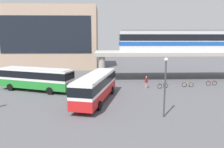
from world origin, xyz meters
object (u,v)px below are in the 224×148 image
object	(u,v)px
bicycle_orange	(188,85)
bicycle_red	(211,83)
bus_main	(96,85)
bus_secondary	(36,77)
station_building	(52,38)
bicycle_black	(163,86)
train	(173,41)
pedestrian_waiting_near_stop	(146,83)

from	to	relation	value
bicycle_orange	bicycle_red	world-z (taller)	same
bus_main	bus_secondary	bearing A→B (deg)	149.60
station_building	bicycle_black	xyz separation A→B (m)	(21.84, -22.72, -6.99)
bus_secondary	bicycle_red	xyz separation A→B (m)	(26.78, 2.42, -1.63)
bicycle_orange	bicycle_black	size ratio (longest dim) A/B	1.04
station_building	train	size ratio (longest dim) A/B	1.17
bus_secondary	pedestrian_waiting_near_stop	distance (m)	16.08
bus_secondary	pedestrian_waiting_near_stop	bearing A→B (deg)	2.97
station_building	bicycle_orange	xyz separation A→B (m)	(25.92, -22.06, -6.99)
train	bus_main	world-z (taller)	train
train	pedestrian_waiting_near_stop	xyz separation A→B (m)	(-6.02, -7.35, -6.08)
station_building	pedestrian_waiting_near_stop	distance (m)	30.53
bicycle_red	pedestrian_waiting_near_stop	size ratio (longest dim) A/B	0.99
bus_main	bicycle_black	distance (m)	11.51
bus_main	bicycle_red	bearing A→B (deg)	22.86
train	bus_main	size ratio (longest dim) A/B	1.70
station_building	bus_secondary	xyz separation A→B (m)	(3.34, -23.52, -5.36)
train	bicycle_black	distance (m)	10.50
bus_main	bicycle_orange	bearing A→B (deg)	25.69
bicycle_red	station_building	bearing A→B (deg)	144.97
train	bicycle_red	size ratio (longest dim) A/B	10.72
bus_main	bus_secondary	xyz separation A→B (m)	(-8.80, 5.16, 0.00)
bus_secondary	bicycle_black	distance (m)	18.59
bus_main	bus_secondary	world-z (taller)	same
station_building	bicycle_red	xyz separation A→B (m)	(30.11, -21.11, -6.99)
bicycle_black	pedestrian_waiting_near_stop	world-z (taller)	pedestrian_waiting_near_stop
train	bicycle_black	xyz separation A→B (m)	(-3.53, -7.38, -6.58)
train	pedestrian_waiting_near_stop	size ratio (longest dim) A/B	10.60
train	bicycle_black	bearing A→B (deg)	-115.57
bicycle_black	bicycle_orange	bearing A→B (deg)	9.27
bus_main	bicycle_red	size ratio (longest dim) A/B	6.33
bus_secondary	bicycle_orange	size ratio (longest dim) A/B	6.28
station_building	bicycle_orange	bearing A→B (deg)	-40.40
bus_main	bicycle_orange	xyz separation A→B (m)	(13.78, 6.63, -1.63)
train	bicycle_orange	size ratio (longest dim) A/B	10.72
bicycle_red	pedestrian_waiting_near_stop	distance (m)	10.88
bus_secondary	bicycle_red	size ratio (longest dim) A/B	6.28
pedestrian_waiting_near_stop	bus_secondary	bearing A→B (deg)	-177.03
bus_main	bus_secondary	distance (m)	10.20
bicycle_red	bicycle_orange	bearing A→B (deg)	-167.22
train	bicycle_orange	bearing A→B (deg)	-85.35
bus_secondary	pedestrian_waiting_near_stop	size ratio (longest dim) A/B	6.21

